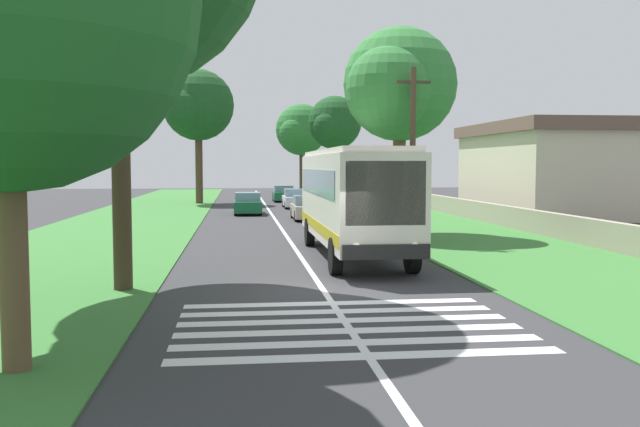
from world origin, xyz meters
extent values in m
plane|color=#333335|center=(0.00, 0.00, 0.00)|extent=(160.00, 160.00, 0.00)
cube|color=#387533|center=(15.00, 8.20, 0.02)|extent=(120.00, 8.00, 0.04)
cube|color=#387533|center=(15.00, -8.20, 0.02)|extent=(120.00, 8.00, 0.04)
cube|color=silver|center=(15.00, 0.00, 0.00)|extent=(110.00, 0.16, 0.01)
cube|color=silver|center=(6.76, -1.80, 2.10)|extent=(11.00, 2.50, 2.90)
cube|color=slate|center=(7.06, -1.80, 2.62)|extent=(9.68, 2.54, 0.85)
cube|color=slate|center=(1.30, -1.80, 2.45)|extent=(0.08, 2.20, 1.74)
cube|color=#B29E19|center=(6.76, -1.80, 1.10)|extent=(10.78, 2.53, 0.36)
cube|color=silver|center=(6.76, -1.80, 3.64)|extent=(10.56, 2.30, 0.18)
cube|color=black|center=(1.18, -1.80, 0.87)|extent=(0.16, 2.40, 0.40)
sphere|color=#F2EDCC|center=(1.24, -1.00, 1.00)|extent=(0.24, 0.24, 0.24)
sphere|color=#F2EDCC|center=(1.24, -2.60, 1.00)|extent=(0.24, 0.24, 0.24)
cylinder|color=black|center=(2.86, -0.65, 0.55)|extent=(1.10, 0.32, 1.10)
cylinder|color=black|center=(10.26, -0.65, 0.55)|extent=(1.10, 0.32, 1.10)
cylinder|color=black|center=(2.86, -2.95, 0.55)|extent=(1.10, 0.32, 1.10)
cylinder|color=black|center=(10.26, -2.95, 0.55)|extent=(1.10, 0.32, 1.10)
cube|color=silver|center=(-5.78, 0.00, 0.00)|extent=(0.45, 6.80, 0.01)
cube|color=silver|center=(-4.88, 0.00, 0.00)|extent=(0.45, 6.80, 0.01)
cube|color=silver|center=(-3.98, 0.00, 0.00)|extent=(0.45, 6.80, 0.01)
cube|color=silver|center=(-3.08, 0.00, 0.00)|extent=(0.45, 6.80, 0.01)
cube|color=silver|center=(-2.18, 0.00, 0.00)|extent=(0.45, 6.80, 0.01)
cube|color=silver|center=(-1.28, 0.00, 0.00)|extent=(0.45, 6.80, 0.01)
cube|color=#B7A893|center=(23.41, -1.89, 0.53)|extent=(4.30, 1.75, 0.70)
cube|color=slate|center=(23.31, -1.89, 1.15)|extent=(2.00, 1.61, 0.55)
cylinder|color=black|center=(22.06, -1.11, 0.32)|extent=(0.64, 0.22, 0.64)
cylinder|color=black|center=(24.76, -1.11, 0.32)|extent=(0.64, 0.22, 0.64)
cylinder|color=black|center=(22.06, -2.67, 0.32)|extent=(0.64, 0.22, 0.64)
cylinder|color=black|center=(24.76, -2.67, 0.32)|extent=(0.64, 0.22, 0.64)
cube|color=#145933|center=(28.52, 1.55, 0.53)|extent=(4.30, 1.75, 0.70)
cube|color=slate|center=(28.42, 1.55, 1.15)|extent=(2.00, 1.61, 0.55)
cylinder|color=black|center=(27.17, 2.33, 0.32)|extent=(0.64, 0.22, 0.64)
cylinder|color=black|center=(29.87, 2.33, 0.32)|extent=(0.64, 0.22, 0.64)
cylinder|color=black|center=(27.17, 0.77, 0.32)|extent=(0.64, 0.22, 0.64)
cylinder|color=black|center=(29.87, 0.77, 0.32)|extent=(0.64, 0.22, 0.64)
cube|color=silver|center=(34.80, -2.09, 0.53)|extent=(4.30, 1.75, 0.70)
cube|color=slate|center=(34.70, -2.09, 1.15)|extent=(2.00, 1.61, 0.55)
cylinder|color=black|center=(33.45, -1.31, 0.32)|extent=(0.64, 0.22, 0.64)
cylinder|color=black|center=(36.15, -1.31, 0.32)|extent=(0.64, 0.22, 0.64)
cylinder|color=black|center=(33.45, -2.87, 0.32)|extent=(0.64, 0.22, 0.64)
cylinder|color=black|center=(36.15, -2.87, 0.32)|extent=(0.64, 0.22, 0.64)
cube|color=#145933|center=(43.99, -1.78, 0.53)|extent=(4.30, 1.75, 0.70)
cube|color=slate|center=(43.89, -1.78, 1.15)|extent=(2.00, 1.61, 0.55)
cylinder|color=black|center=(42.64, -1.00, 0.32)|extent=(0.64, 0.22, 0.64)
cylinder|color=black|center=(45.34, -1.00, 0.32)|extent=(0.64, 0.22, 0.64)
cylinder|color=black|center=(42.64, -2.56, 0.32)|extent=(0.64, 0.22, 0.64)
cylinder|color=black|center=(45.34, -2.56, 0.32)|extent=(0.64, 0.22, 0.64)
cylinder|color=brown|center=(-6.04, 5.57, 2.06)|extent=(0.44, 0.44, 4.04)
sphere|color=#1E5623|center=(-4.30, 5.57, 5.24)|extent=(4.09, 4.09, 4.09)
cylinder|color=#4C3826|center=(41.26, 5.37, 3.28)|extent=(0.60, 0.60, 6.49)
sphere|color=#19471E|center=(41.26, 5.37, 8.13)|extent=(5.84, 5.84, 5.84)
sphere|color=#19471E|center=(43.01, 5.37, 7.70)|extent=(4.14, 4.14, 4.14)
sphere|color=#19471E|center=(39.80, 6.24, 7.70)|extent=(3.49, 3.49, 3.49)
cylinder|color=#3D2D1E|center=(0.95, 5.08, 3.42)|extent=(0.47, 0.47, 6.75)
cylinder|color=#4C3826|center=(41.05, -5.95, 2.78)|extent=(0.49, 0.49, 5.49)
sphere|color=#19471E|center=(41.05, -5.95, 6.76)|extent=(4.48, 4.48, 4.48)
sphere|color=#19471E|center=(42.39, -5.95, 6.42)|extent=(2.67, 2.67, 2.67)
sphere|color=#19471E|center=(39.93, -5.28, 6.42)|extent=(2.53, 2.53, 2.53)
cylinder|color=brown|center=(13.87, -5.11, 2.73)|extent=(0.58, 0.58, 5.39)
sphere|color=#337A38|center=(13.87, -5.11, 6.84)|extent=(5.12, 5.12, 5.12)
sphere|color=#337A38|center=(15.41, -5.11, 6.45)|extent=(3.73, 3.73, 3.73)
sphere|color=#337A38|center=(12.59, -4.35, 6.45)|extent=(3.78, 3.78, 3.78)
cylinder|color=#4C3826|center=(62.42, -5.07, 2.84)|extent=(0.49, 0.49, 5.59)
sphere|color=#286B2D|center=(62.42, -5.07, 7.25)|extent=(5.88, 5.88, 5.88)
sphere|color=#286B2D|center=(64.18, -5.07, 6.81)|extent=(3.35, 3.35, 3.35)
sphere|color=#286B2D|center=(60.95, -4.19, 6.81)|extent=(3.51, 3.51, 3.51)
cylinder|color=#473828|center=(10.39, -4.85, 3.58)|extent=(0.24, 0.24, 7.08)
cube|color=#3D3326|center=(10.39, -4.85, 6.52)|extent=(0.12, 1.40, 0.12)
cube|color=#9E937F|center=(20.00, -11.60, 0.58)|extent=(70.00, 0.40, 1.07)
cube|color=beige|center=(25.69, -17.13, 2.57)|extent=(13.32, 6.47, 5.13)
cube|color=brown|center=(25.69, -17.13, 5.52)|extent=(13.92, 7.07, 0.77)
camera|label=1|loc=(-17.09, 2.15, 3.21)|focal=39.05mm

